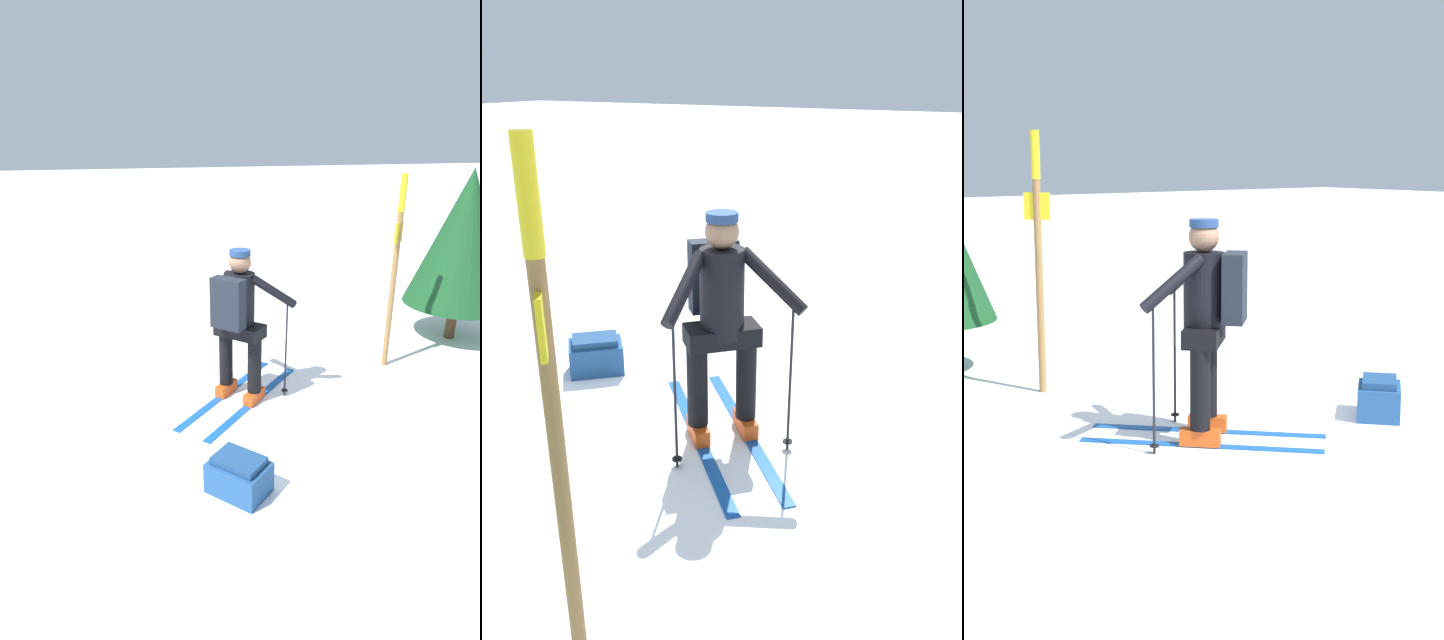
{
  "view_description": "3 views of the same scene",
  "coord_description": "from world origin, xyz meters",
  "views": [
    {
      "loc": [
        -4.35,
        0.82,
        2.75
      ],
      "look_at": [
        0.38,
        -0.43,
        0.92
      ],
      "focal_mm": 28.0,
      "sensor_mm": 36.0,
      "label": 1
    },
    {
      "loc": [
        2.28,
        -3.93,
        2.52
      ],
      "look_at": [
        0.38,
        -0.43,
        0.92
      ],
      "focal_mm": 35.0,
      "sensor_mm": 36.0,
      "label": 2
    },
    {
      "loc": [
        4.31,
        4.75,
        2.12
      ],
      "look_at": [
        0.38,
        -0.43,
        0.92
      ],
      "focal_mm": 50.0,
      "sensor_mm": 36.0,
      "label": 3
    }
  ],
  "objects": [
    {
      "name": "dropped_backpack",
      "position": [
        -1.12,
        -0.03,
        0.16
      ],
      "size": [
        0.58,
        0.57,
        0.33
      ],
      "color": "navy",
      "rests_on": "ground_plane"
    },
    {
      "name": "trail_marker",
      "position": [
        0.73,
        -2.42,
        1.39
      ],
      "size": [
        0.18,
        0.2,
        2.34
      ],
      "color": "olive",
      "rests_on": "ground_plane"
    },
    {
      "name": "skier",
      "position": [
        0.37,
        -0.41,
        0.94
      ],
      "size": [
        1.6,
        1.63,
        1.67
      ],
      "color": "#144C9E",
      "rests_on": "ground_plane"
    },
    {
      "name": "ground_plane",
      "position": [
        0.0,
        0.0,
        0.0
      ],
      "size": [
        80.0,
        80.0,
        0.0
      ],
      "primitive_type": "plane",
      "color": "white"
    }
  ]
}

